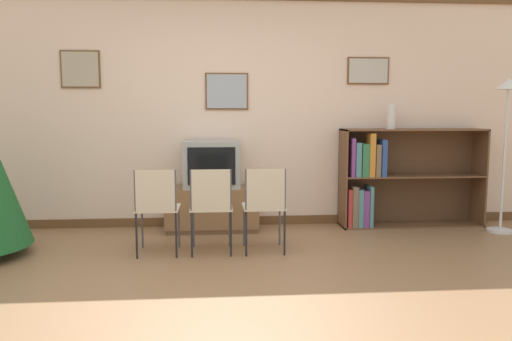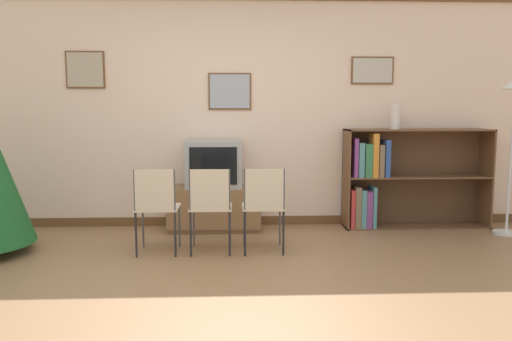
{
  "view_description": "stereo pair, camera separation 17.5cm",
  "coord_description": "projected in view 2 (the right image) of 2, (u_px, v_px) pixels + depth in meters",
  "views": [
    {
      "loc": [
        -0.11,
        -3.64,
        1.35
      ],
      "look_at": [
        0.28,
        1.2,
        0.77
      ],
      "focal_mm": 35.0,
      "sensor_mm": 36.0,
      "label": 1
    },
    {
      "loc": [
        0.06,
        -3.65,
        1.35
      ],
      "look_at": [
        0.28,
        1.2,
        0.77
      ],
      "focal_mm": 35.0,
      "sensor_mm": 36.0,
      "label": 2
    }
  ],
  "objects": [
    {
      "name": "vase",
      "position": [
        395.0,
        116.0,
        5.68
      ],
      "size": [
        0.1,
        0.1,
        0.28
      ],
      "color": "silver",
      "rests_on": "bookshelf"
    },
    {
      "name": "folding_chair_left",
      "position": [
        157.0,
        205.0,
        4.66
      ],
      "size": [
        0.4,
        0.4,
        0.82
      ],
      "color": "beige",
      "rests_on": "ground_plane"
    },
    {
      "name": "ground_plane",
      "position": [
        226.0,
        290.0,
        3.78
      ],
      "size": [
        24.0,
        24.0,
        0.0
      ],
      "primitive_type": "plane",
      "color": "#936B47"
    },
    {
      "name": "bookshelf",
      "position": [
        392.0,
        179.0,
        5.77
      ],
      "size": [
        1.67,
        0.36,
        1.14
      ],
      "color": "brown",
      "rests_on": "ground_plane"
    },
    {
      "name": "folding_chair_right",
      "position": [
        264.0,
        204.0,
        4.71
      ],
      "size": [
        0.4,
        0.4,
        0.82
      ],
      "color": "beige",
      "rests_on": "ground_plane"
    },
    {
      "name": "wall_back",
      "position": [
        228.0,
        111.0,
        5.83
      ],
      "size": [
        8.76,
        0.11,
        2.7
      ],
      "color": "beige",
      "rests_on": "ground_plane"
    },
    {
      "name": "folding_chair_center",
      "position": [
        210.0,
        205.0,
        4.69
      ],
      "size": [
        0.4,
        0.4,
        0.82
      ],
      "color": "beige",
      "rests_on": "ground_plane"
    },
    {
      "name": "tv_console",
      "position": [
        215.0,
        208.0,
        5.66
      ],
      "size": [
        1.04,
        0.45,
        0.5
      ],
      "color": "brown",
      "rests_on": "ground_plane"
    },
    {
      "name": "television",
      "position": [
        214.0,
        164.0,
        5.6
      ],
      "size": [
        0.63,
        0.44,
        0.52
      ],
      "color": "#9E9E99",
      "rests_on": "tv_console"
    }
  ]
}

